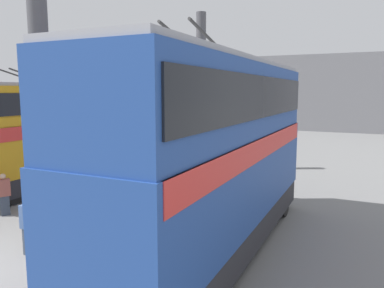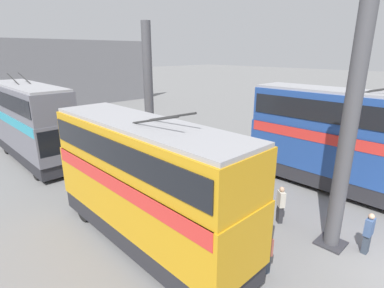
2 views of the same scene
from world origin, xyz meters
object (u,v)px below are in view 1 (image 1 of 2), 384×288
Objects in this scene: bus_left_far at (217,146)px; oil_drum at (187,195)px; bus_right_near at (50,128)px; person_by_right_row at (4,194)px; person_aisle_foreground at (28,225)px; bus_right_far at (174,112)px; person_aisle_midway at (95,193)px.

bus_left_far is 5.26m from oil_drum.
bus_right_near is 5.95× the size of person_by_right_row.
person_by_right_row is 0.96× the size of person_aisle_foreground.
bus_right_far is 11.42× the size of oil_drum.
person_aisle_foreground is (-6.24, -5.47, -1.93)m from bus_right_near.
bus_right_near is at bearing 88.45° from oil_drum.
person_by_right_row is at bearing -118.94° from person_aisle_foreground.
bus_right_near is at bearing 69.20° from bus_left_far.
bus_left_far is at bearing -153.04° from person_aisle_midway.
bus_left_far is 5.65m from person_aisle_midway.
person_aisle_foreground is at bearing 161.65° from oil_drum.
person_by_right_row is at bearing 60.13° from person_aisle_midway.
bus_right_far is at bearing -56.47° from person_by_right_row.
bus_right_far is at bearing -163.02° from person_aisle_foreground.
oil_drum is (3.66, 2.69, -2.66)m from bus_left_far.
person_by_right_row is (-4.18, -1.90, -1.97)m from bus_right_near.
person_by_right_row is 1.87× the size of oil_drum.
bus_right_far is at bearing 29.79° from oil_drum.
bus_right_far is at bearing -34.49° from person_aisle_midway.
bus_right_near is 11.16× the size of oil_drum.
bus_left_far is 19.56m from bus_right_far.
person_by_right_row is 4.12m from person_aisle_foreground.
bus_right_near is 6.11m from person_aisle_midway.
bus_left_far is 6.84× the size of person_by_right_row.
bus_right_far is 19.97m from person_aisle_foreground.
bus_left_far reaches higher than person_aisle_midway.
bus_right_near reaches higher than oil_drum.
person_aisle_midway is 1.08× the size of person_by_right_row.
bus_right_far is (12.85, 0.00, 0.17)m from bus_right_near.
person_aisle_midway is at bearing 137.84° from oil_drum.
person_aisle_foreground is 1.96× the size of oil_drum.
bus_right_near is 5.70× the size of person_aisle_foreground.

